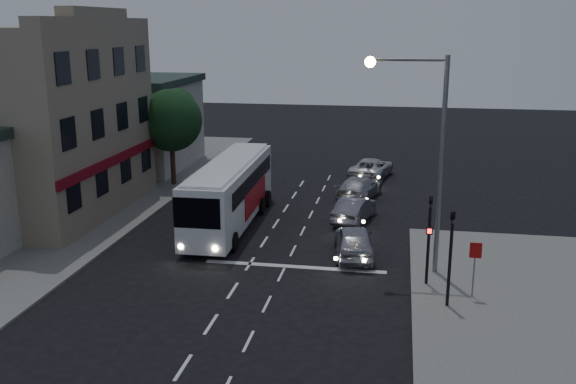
% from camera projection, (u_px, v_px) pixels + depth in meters
% --- Properties ---
extents(ground, '(120.00, 120.00, 0.00)m').
position_uv_depth(ground, '(239.00, 281.00, 26.46)').
color(ground, black).
extents(sidewalk_far, '(12.00, 50.00, 0.12)m').
position_uv_depth(sidewalk_far, '(50.00, 211.00, 36.25)').
color(sidewalk_far, slate).
rests_on(sidewalk_far, ground).
extents(road_markings, '(8.00, 30.55, 0.01)m').
position_uv_depth(road_markings, '(284.00, 255.00, 29.39)').
color(road_markings, silver).
rests_on(road_markings, ground).
extents(tour_bus, '(2.66, 11.20, 3.42)m').
position_uv_depth(tour_bus, '(230.00, 191.00, 33.40)').
color(tour_bus, white).
rests_on(tour_bus, ground).
extents(car_suv, '(2.26, 4.45, 1.45)m').
position_uv_depth(car_suv, '(354.00, 241.00, 29.15)').
color(car_suv, '#A0A0AB').
rests_on(car_suv, ground).
extents(car_sedan_a, '(2.28, 4.23, 1.32)m').
position_uv_depth(car_sedan_a, '(355.00, 209.00, 34.36)').
color(car_sedan_a, slate).
rests_on(car_sedan_a, ground).
extents(car_sedan_b, '(2.89, 5.04, 1.38)m').
position_uv_depth(car_sedan_b, '(359.00, 188.00, 38.80)').
color(car_sedan_b, '#A1A1A7').
rests_on(car_sedan_b, ground).
extents(car_sedan_c, '(3.18, 5.28, 1.37)m').
position_uv_depth(car_sedan_c, '(371.00, 168.00, 44.16)').
color(car_sedan_c, silver).
rests_on(car_sedan_c, ground).
extents(traffic_signal_main, '(0.25, 0.35, 4.10)m').
position_uv_depth(traffic_signal_main, '(429.00, 229.00, 25.31)').
color(traffic_signal_main, black).
rests_on(traffic_signal_main, sidewalk_near).
extents(traffic_signal_side, '(0.18, 0.15, 4.10)m').
position_uv_depth(traffic_signal_side, '(451.00, 247.00, 23.31)').
color(traffic_signal_side, black).
rests_on(traffic_signal_side, sidewalk_near).
extents(regulatory_sign, '(0.45, 0.12, 2.20)m').
position_uv_depth(regulatory_sign, '(475.00, 261.00, 24.27)').
color(regulatory_sign, slate).
rests_on(regulatory_sign, sidewalk_near).
extents(streetlight, '(3.32, 0.44, 9.00)m').
position_uv_depth(streetlight, '(426.00, 140.00, 25.87)').
color(streetlight, slate).
rests_on(streetlight, sidewalk_near).
extents(main_building, '(10.12, 12.00, 11.00)m').
position_uv_depth(main_building, '(26.00, 121.00, 35.12)').
color(main_building, gray).
rests_on(main_building, sidewalk_far).
extents(low_building_north, '(9.40, 9.40, 6.50)m').
position_uv_depth(low_building_north, '(126.00, 121.00, 46.92)').
color(low_building_north, '#9E9B91').
rests_on(low_building_north, sidewalk_far).
extents(street_tree, '(4.00, 4.00, 6.20)m').
position_uv_depth(street_tree, '(171.00, 117.00, 41.01)').
color(street_tree, black).
rests_on(street_tree, sidewalk_far).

